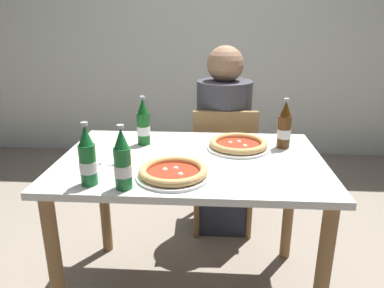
{
  "coord_description": "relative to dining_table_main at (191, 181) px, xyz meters",
  "views": [
    {
      "loc": [
        0.1,
        -1.56,
        1.35
      ],
      "look_at": [
        0.0,
        0.05,
        0.8
      ],
      "focal_mm": 34.18,
      "sensor_mm": 36.0,
      "label": 1
    }
  ],
  "objects": [
    {
      "name": "beer_bottle_extra",
      "position": [
        0.44,
        0.17,
        0.22
      ],
      "size": [
        0.07,
        0.07,
        0.25
      ],
      "color": "#512D0F",
      "rests_on": "dining_table_main"
    },
    {
      "name": "chair_behind_table",
      "position": [
        0.16,
        0.61,
        -0.15
      ],
      "size": [
        0.41,
        0.41,
        0.85
      ],
      "rotation": [
        0.0,
        0.0,
        3.18
      ],
      "color": "olive",
      "rests_on": "ground_plane"
    },
    {
      "name": "dining_table_main",
      "position": [
        0.0,
        0.0,
        0.0
      ],
      "size": [
        1.2,
        0.8,
        0.75
      ],
      "color": "silver",
      "rests_on": "ground_plane"
    },
    {
      "name": "beer_bottle_right",
      "position": [
        -0.37,
        -0.31,
        0.22
      ],
      "size": [
        0.07,
        0.07,
        0.25
      ],
      "color": "#196B2D",
      "rests_on": "dining_table_main"
    },
    {
      "name": "beer_bottle_center",
      "position": [
        -0.25,
        0.18,
        0.22
      ],
      "size": [
        0.07,
        0.07,
        0.25
      ],
      "color": "#14591E",
      "rests_on": "dining_table_main"
    },
    {
      "name": "pizza_marinara_far",
      "position": [
        0.22,
        0.14,
        0.14
      ],
      "size": [
        0.31,
        0.31,
        0.04
      ],
      "color": "white",
      "rests_on": "dining_table_main"
    },
    {
      "name": "napkin_with_cutlery",
      "position": [
        -0.35,
        -0.03,
        0.12
      ],
      "size": [
        0.2,
        0.2,
        0.01
      ],
      "color": "white",
      "rests_on": "dining_table_main"
    },
    {
      "name": "beer_bottle_left",
      "position": [
        -0.23,
        -0.33,
        0.22
      ],
      "size": [
        0.07,
        0.07,
        0.25
      ],
      "color": "#196B2D",
      "rests_on": "dining_table_main"
    },
    {
      "name": "diner_seated",
      "position": [
        0.16,
        0.66,
        -0.05
      ],
      "size": [
        0.34,
        0.34,
        1.21
      ],
      "color": "#2D3342",
      "rests_on": "ground_plane"
    },
    {
      "name": "back_wall_tiled",
      "position": [
        0.0,
        2.2,
        0.66
      ],
      "size": [
        7.0,
        0.1,
        2.6
      ],
      "primitive_type": "cube",
      "color": "silver",
      "rests_on": "ground_plane"
    },
    {
      "name": "pizza_margherita_near",
      "position": [
        -0.06,
        -0.22,
        0.14
      ],
      "size": [
        0.3,
        0.3,
        0.04
      ],
      "color": "white",
      "rests_on": "dining_table_main"
    }
  ]
}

